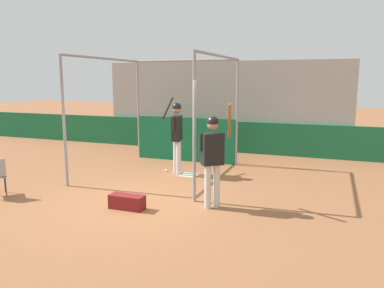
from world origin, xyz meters
name	(u,v)px	position (x,y,z in m)	size (l,w,h in m)	color
ground_plane	(138,202)	(0.00, 0.00, 0.00)	(60.00, 60.00, 0.00)	#935B38
outfield_wall	(220,136)	(0.00, 5.96, 0.54)	(24.00, 0.12, 1.08)	#196038
bleacher_section	(235,103)	(0.00, 8.02, 1.57)	(8.70, 4.00, 3.16)	#9E9E99
batting_cage	(176,121)	(-0.55, 3.34, 1.33)	(3.30, 3.64, 3.10)	gray
home_plate	(189,175)	(0.20, 2.43, 0.01)	(0.44, 0.44, 0.02)	white
player_batter	(177,131)	(-0.16, 2.44, 1.18)	(0.56, 0.88, 2.03)	silver
player_waiting	(213,153)	(1.54, 0.23, 1.11)	(0.61, 0.70, 2.08)	silver
equipment_bag	(127,202)	(-0.01, -0.43, 0.14)	(0.70, 0.28, 0.28)	maroon
baseball	(166,170)	(-0.53, 2.56, 0.04)	(0.07, 0.07, 0.07)	white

